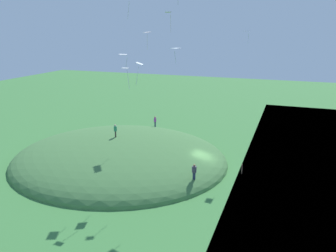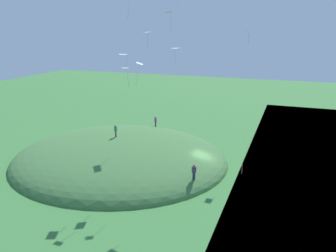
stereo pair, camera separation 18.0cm
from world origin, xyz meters
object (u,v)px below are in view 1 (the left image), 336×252
at_px(person_on_hilltop, 115,129).
at_px(kite_12, 123,55).
at_px(person_with_child, 155,120).
at_px(kite_13, 176,49).
at_px(kite_1, 147,33).
at_px(kite_2, 247,32).
at_px(kite_3, 126,70).
at_px(person_watching_kites, 194,170).
at_px(kite_0, 169,15).
at_px(kite_9, 139,65).
at_px(mooring_post, 242,169).

height_order(person_on_hilltop, kite_12, kite_12).
xyz_separation_m(person_on_hilltop, person_with_child, (-1.49, -9.84, -1.15)).
bearing_deg(kite_13, kite_1, -52.17).
height_order(kite_2, kite_3, kite_2).
height_order(person_watching_kites, kite_13, kite_13).
height_order(kite_0, kite_13, kite_0).
bearing_deg(kite_9, kite_3, 87.25).
bearing_deg(person_watching_kites, person_with_child, -53.87).
bearing_deg(person_with_child, mooring_post, -11.42).
relative_size(kite_0, kite_1, 0.95).
xyz_separation_m(kite_0, kite_1, (4.41, -4.30, -2.01)).
bearing_deg(kite_1, kite_9, 107.13).
height_order(person_watching_kites, person_with_child, person_with_child).
xyz_separation_m(person_watching_kites, kite_3, (6.74, 1.48, 10.13)).
bearing_deg(kite_9, kite_1, -72.87).
bearing_deg(person_with_child, kite_1, -53.99).
bearing_deg(kite_3, kite_2, -124.80).
bearing_deg(kite_13, kite_0, -61.92).
bearing_deg(kite_0, kite_13, 118.08).
bearing_deg(kite_0, person_on_hilltop, -5.48).
bearing_deg(person_on_hilltop, person_watching_kites, -165.70).
xyz_separation_m(kite_12, kite_13, (-5.66, -0.13, 0.71)).
bearing_deg(kite_1, kite_2, -164.79).
distance_m(person_watching_kites, kite_1, 18.61).
distance_m(kite_1, kite_2, 12.29).
xyz_separation_m(kite_3, kite_13, (-4.53, -1.87, 2.04)).
relative_size(person_with_child, kite_12, 1.17).
bearing_deg(person_with_child, kite_13, -39.38).
height_order(kite_13, mooring_post, kite_13).
bearing_deg(person_on_hilltop, kite_1, -92.40).
xyz_separation_m(person_watching_kites, kite_0, (4.58, -4.82, 15.51)).
distance_m(person_watching_kites, kite_2, 18.66).
distance_m(kite_2, kite_9, 14.86).
distance_m(person_watching_kites, kite_13, 12.38).
height_order(person_with_child, kite_13, kite_13).
bearing_deg(kite_3, mooring_post, -145.79).
bearing_deg(person_on_hilltop, kite_0, -146.60).
bearing_deg(kite_1, person_with_child, -75.28).
bearing_deg(kite_0, kite_12, 54.14).
bearing_deg(person_watching_kites, kite_1, -43.94).
relative_size(kite_1, kite_9, 0.94).
height_order(kite_2, kite_9, kite_2).
bearing_deg(mooring_post, kite_9, 22.89).
bearing_deg(person_watching_kites, kite_3, 13.84).
bearing_deg(mooring_post, kite_13, 41.08).
distance_m(person_watching_kites, kite_3, 12.26).
xyz_separation_m(kite_2, kite_9, (9.47, 10.96, -3.29)).
bearing_deg(kite_12, mooring_post, -154.80).
distance_m(person_with_child, kite_3, 19.82).
relative_size(kite_0, kite_3, 1.01).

